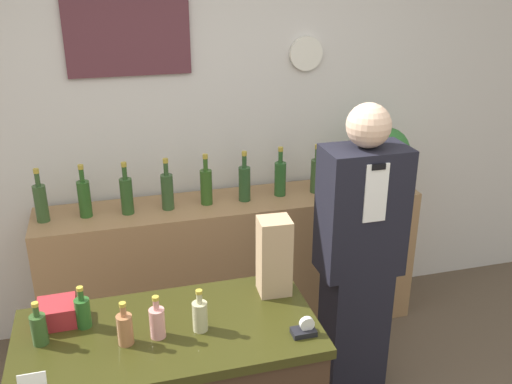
{
  "coord_description": "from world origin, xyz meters",
  "views": [
    {
      "loc": [
        -0.57,
        -1.38,
        2.27
      ],
      "look_at": [
        0.11,
        1.08,
        1.22
      ],
      "focal_mm": 40.0,
      "sensor_mm": 36.0,
      "label": 1
    }
  ],
  "objects_px": {
    "shopkeeper": "(358,260)",
    "potted_plant": "(385,154)",
    "paper_bag": "(274,256)",
    "tape_dispenser": "(305,329)"
  },
  "relations": [
    {
      "from": "potted_plant",
      "to": "paper_bag",
      "type": "bearing_deg",
      "value": -133.94
    },
    {
      "from": "shopkeeper",
      "to": "potted_plant",
      "type": "xyz_separation_m",
      "value": [
        0.5,
        0.72,
        0.3
      ]
    },
    {
      "from": "shopkeeper",
      "to": "paper_bag",
      "type": "xyz_separation_m",
      "value": [
        -0.58,
        -0.39,
        0.31
      ]
    },
    {
      "from": "shopkeeper",
      "to": "paper_bag",
      "type": "distance_m",
      "value": 0.77
    },
    {
      "from": "shopkeeper",
      "to": "paper_bag",
      "type": "relative_size",
      "value": 4.94
    },
    {
      "from": "shopkeeper",
      "to": "paper_bag",
      "type": "height_order",
      "value": "shopkeeper"
    },
    {
      "from": "potted_plant",
      "to": "tape_dispenser",
      "type": "distance_m",
      "value": 1.78
    },
    {
      "from": "potted_plant",
      "to": "paper_bag",
      "type": "xyz_separation_m",
      "value": [
        -1.08,
        -1.12,
        0.01
      ]
    },
    {
      "from": "shopkeeper",
      "to": "potted_plant",
      "type": "distance_m",
      "value": 0.93
    },
    {
      "from": "shopkeeper",
      "to": "tape_dispenser",
      "type": "height_order",
      "value": "shopkeeper"
    }
  ]
}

